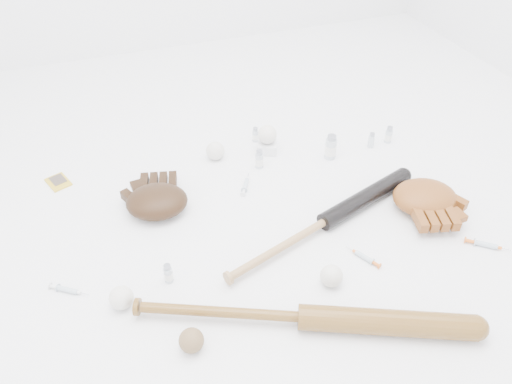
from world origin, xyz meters
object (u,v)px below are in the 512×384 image
object	(u,v)px
bat_wood	(302,317)
glove_dark	(157,201)
pedestal	(267,147)
bat_dark	(325,221)

from	to	relation	value
bat_wood	glove_dark	size ratio (longest dim) A/B	3.88
bat_wood	pedestal	xyz separation A→B (m)	(0.21, 0.81, -0.01)
bat_dark	glove_dark	size ratio (longest dim) A/B	3.36
glove_dark	bat_wood	bearing A→B (deg)	-51.08
bat_dark	pedestal	size ratio (longest dim) A/B	10.94
bat_wood	pedestal	world-z (taller)	bat_wood
bat_wood	pedestal	size ratio (longest dim) A/B	12.66
bat_wood	glove_dark	bearing A→B (deg)	139.01
glove_dark	pedestal	world-z (taller)	glove_dark
bat_wood	glove_dark	world-z (taller)	glove_dark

